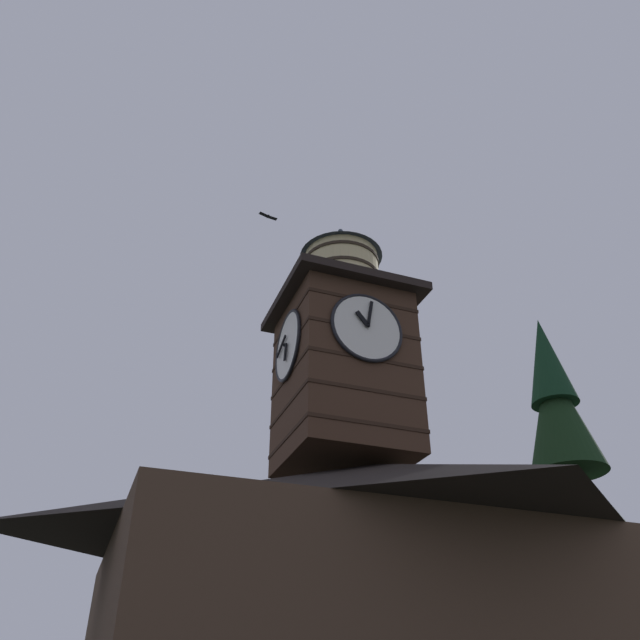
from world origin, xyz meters
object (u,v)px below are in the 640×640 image
at_px(pine_tree_aside, 590,564).
at_px(flying_bird_high, 268,216).
at_px(pine_tree_behind, 333,561).
at_px(moon, 408,609).
at_px(building_main, 382,628).
at_px(clock_tower, 343,350).

bearing_deg(pine_tree_aside, flying_bird_high, -6.10).
relative_size(pine_tree_behind, moon, 7.48).
distance_m(pine_tree_behind, pine_tree_aside, 8.19).
height_order(pine_tree_aside, flying_bird_high, flying_bird_high).
distance_m(pine_tree_aside, flying_bird_high, 16.25).
distance_m(building_main, flying_bird_high, 15.18).
distance_m(clock_tower, moon, 39.90).
distance_m(building_main, moon, 40.32).
relative_size(building_main, clock_tower, 1.62).
height_order(pine_tree_behind, pine_tree_aside, pine_tree_aside).
distance_m(moon, flying_bird_high, 38.76).
xyz_separation_m(building_main, flying_bird_high, (2.14, -3.89, 14.52)).
distance_m(clock_tower, pine_tree_aside, 10.68).
bearing_deg(moon, clock_tower, 60.40).
height_order(clock_tower, flying_bird_high, flying_bird_high).
bearing_deg(flying_bird_high, pine_tree_behind, -163.72).
height_order(clock_tower, pine_tree_behind, clock_tower).
relative_size(clock_tower, pine_tree_aside, 0.51).
bearing_deg(flying_bird_high, building_main, 118.83).
bearing_deg(pine_tree_behind, flying_bird_high, 16.28).
distance_m(pine_tree_behind, flying_bird_high, 12.52).
bearing_deg(clock_tower, moon, -119.60).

